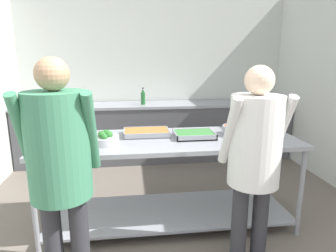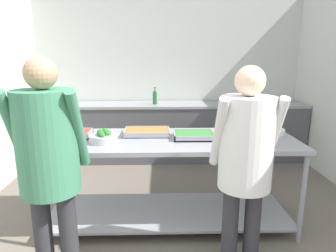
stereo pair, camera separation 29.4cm
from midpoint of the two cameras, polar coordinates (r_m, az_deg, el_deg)
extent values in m
cube|color=silver|center=(5.10, -4.18, 9.43)|extent=(4.46, 0.06, 2.65)
cube|color=#4C4C51|center=(4.88, -3.75, -1.29)|extent=(4.30, 0.62, 0.88)
cube|color=gray|center=(4.78, -3.83, 4.06)|extent=(4.30, 0.65, 0.04)
cube|color=black|center=(4.87, 4.21, 4.31)|extent=(0.49, 0.40, 0.02)
cube|color=gray|center=(2.87, -2.67, -2.82)|extent=(2.45, 0.85, 0.04)
cube|color=gray|center=(3.16, -2.52, -15.99)|extent=(2.37, 0.77, 0.02)
cylinder|color=gray|center=(2.84, -26.97, -14.14)|extent=(0.04, 0.04, 0.85)
cylinder|color=gray|center=(3.02, 21.42, -11.93)|extent=(0.04, 0.04, 0.85)
cylinder|color=gray|center=(3.49, -22.96, -8.62)|extent=(0.04, 0.04, 0.85)
cylinder|color=gray|center=(3.64, 15.79, -7.16)|extent=(0.04, 0.04, 0.85)
cube|color=gray|center=(3.05, -21.48, -2.28)|extent=(0.43, 0.27, 0.01)
cube|color=#B23D2D|center=(3.04, -21.52, -1.82)|extent=(0.41, 0.24, 0.04)
cube|color=gray|center=(2.92, -22.10, -2.54)|extent=(0.43, 0.01, 0.05)
cube|color=gray|center=(3.16, -20.97, -1.29)|extent=(0.43, 0.01, 0.05)
cube|color=gray|center=(3.10, -25.27, -1.97)|extent=(0.01, 0.27, 0.05)
cube|color=gray|center=(3.00, -17.62, -1.80)|extent=(0.01, 0.27, 0.05)
cylinder|color=#B2B2B7|center=(2.76, -14.96, -2.71)|extent=(0.25, 0.25, 0.07)
sphere|color=#2D702D|center=(2.75, -14.28, -1.68)|extent=(0.08, 0.08, 0.08)
sphere|color=#2D702D|center=(2.79, -14.67, -1.52)|extent=(0.08, 0.08, 0.08)
sphere|color=#2D702D|center=(2.77, -15.47, -1.64)|extent=(0.07, 0.07, 0.07)
sphere|color=#2D702D|center=(2.75, -15.46, -1.79)|extent=(0.07, 0.07, 0.07)
sphere|color=#2D702D|center=(2.69, -15.16, -2.08)|extent=(0.06, 0.06, 0.06)
cube|color=gray|center=(3.00, -6.92, -1.68)|extent=(0.45, 0.31, 0.01)
cube|color=#9E6B33|center=(2.99, -6.94, -1.21)|extent=(0.43, 0.28, 0.04)
cube|color=gray|center=(2.85, -6.90, -2.01)|extent=(0.45, 0.01, 0.05)
cube|color=gray|center=(3.14, -6.97, -0.61)|extent=(0.45, 0.01, 0.05)
cube|color=gray|center=(3.00, -11.14, -1.40)|extent=(0.01, 0.31, 0.05)
cube|color=gray|center=(3.00, -2.73, -1.15)|extent=(0.01, 0.31, 0.05)
cube|color=gray|center=(2.91, 2.11, -2.08)|extent=(0.39, 0.29, 0.01)
cube|color=#387A38|center=(2.90, 2.12, -1.60)|extent=(0.36, 0.27, 0.04)
cube|color=gray|center=(2.77, 2.59, -2.41)|extent=(0.39, 0.01, 0.05)
cube|color=gray|center=(3.03, 1.68, -1.00)|extent=(0.39, 0.01, 0.05)
cube|color=gray|center=(2.88, -1.57, -1.80)|extent=(0.01, 0.29, 0.05)
cube|color=gray|center=(2.94, 5.73, -1.54)|extent=(0.01, 0.29, 0.05)
cylinder|color=gray|center=(3.03, 10.11, -0.85)|extent=(0.27, 0.27, 0.09)
cylinder|color=#B7472D|center=(3.02, 10.14, -0.09)|extent=(0.24, 0.24, 0.01)
cylinder|color=black|center=(3.08, 13.75, -0.05)|extent=(0.14, 0.02, 0.02)
cylinder|color=white|center=(3.28, 15.76, -0.81)|extent=(0.28, 0.28, 0.01)
cylinder|color=white|center=(3.27, 15.77, -0.61)|extent=(0.27, 0.27, 0.01)
cylinder|color=white|center=(3.27, 15.78, -0.40)|extent=(0.27, 0.27, 0.01)
cylinder|color=white|center=(3.27, 15.80, -0.20)|extent=(0.27, 0.27, 0.01)
cylinder|color=#2D2D33|center=(2.41, -24.49, -20.32)|extent=(0.13, 0.13, 0.75)
cylinder|color=#2D2D33|center=(2.37, -20.04, -20.58)|extent=(0.13, 0.13, 0.75)
cylinder|color=#3D7F5B|center=(2.14, -29.64, -1.47)|extent=(0.07, 0.31, 0.57)
cylinder|color=#3D7F5B|center=(2.01, -18.51, -1.19)|extent=(0.07, 0.31, 0.57)
cylinder|color=#3D7F5B|center=(2.09, -24.02, -3.51)|extent=(0.40, 0.40, 0.70)
sphere|color=tan|center=(2.01, -25.25, 8.96)|extent=(0.21, 0.21, 0.21)
cylinder|color=#2D2D33|center=(2.48, 9.93, -18.57)|extent=(0.12, 0.12, 0.72)
cylinder|color=#2D2D33|center=(2.54, 13.75, -17.96)|extent=(0.12, 0.12, 0.72)
cylinder|color=silver|center=(2.14, 7.86, -1.11)|extent=(0.08, 0.31, 0.54)
cylinder|color=silver|center=(2.30, 17.44, -0.63)|extent=(0.08, 0.31, 0.54)
cylinder|color=silver|center=(2.23, 12.71, -2.82)|extent=(0.38, 0.38, 0.67)
sphere|color=beige|center=(2.15, 13.31, 8.48)|extent=(0.21, 0.21, 0.21)
cylinder|color=#23602D|center=(4.70, -6.57, 5.17)|extent=(0.07, 0.07, 0.18)
cone|color=#23602D|center=(4.68, -6.61, 6.66)|extent=(0.06, 0.06, 0.07)
cylinder|color=black|center=(4.68, -6.62, 7.17)|extent=(0.03, 0.03, 0.02)
camera|label=1|loc=(0.15, -92.86, -0.68)|focal=32.00mm
camera|label=2|loc=(0.15, 87.14, 0.68)|focal=32.00mm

